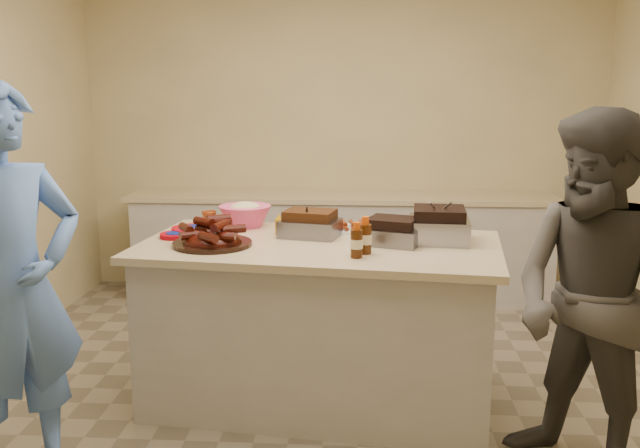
# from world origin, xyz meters

# --- Properties ---
(room) EXTENTS (4.50, 5.00, 2.70)m
(room) POSITION_xyz_m (0.00, 0.00, 0.00)
(room) COLOR beige
(room) RESTS_ON ground
(back_counter) EXTENTS (3.60, 0.64, 0.90)m
(back_counter) POSITION_xyz_m (0.00, 2.20, 0.45)
(back_counter) COLOR beige
(back_counter) RESTS_ON ground
(island) EXTENTS (2.11, 1.29, 0.95)m
(island) POSITION_xyz_m (-0.05, 0.12, 0.00)
(island) COLOR beige
(island) RESTS_ON ground
(rib_platter) EXTENTS (0.59, 0.59, 0.18)m
(rib_platter) POSITION_xyz_m (-0.64, 0.03, 0.95)
(rib_platter) COLOR #450E07
(rib_platter) RESTS_ON island
(pulled_pork_tray) EXTENTS (0.38, 0.32, 0.10)m
(pulled_pork_tray) POSITION_xyz_m (-0.12, 0.30, 0.95)
(pulled_pork_tray) COLOR #47230F
(pulled_pork_tray) RESTS_ON island
(brisket_tray) EXTENTS (0.37, 0.34, 0.09)m
(brisket_tray) POSITION_xyz_m (0.36, 0.13, 0.95)
(brisket_tray) COLOR black
(brisket_tray) RESTS_ON island
(roasting_pan) EXTENTS (0.35, 0.35, 0.13)m
(roasting_pan) POSITION_xyz_m (0.62, 0.21, 0.95)
(roasting_pan) COLOR gray
(roasting_pan) RESTS_ON island
(coleslaw_bowl) EXTENTS (0.36, 0.36, 0.22)m
(coleslaw_bowl) POSITION_xyz_m (-0.55, 0.57, 0.95)
(coleslaw_bowl) COLOR #EE4B86
(coleslaw_bowl) RESTS_ON island
(sausage_plate) EXTENTS (0.32, 0.32, 0.05)m
(sausage_plate) POSITION_xyz_m (0.08, 0.49, 0.95)
(sausage_plate) COLOR silver
(sausage_plate) RESTS_ON island
(mac_cheese_dish) EXTENTS (0.29, 0.23, 0.07)m
(mac_cheese_dish) POSITION_xyz_m (0.58, 0.48, 0.95)
(mac_cheese_dish) COLOR yellow
(mac_cheese_dish) RESTS_ON island
(bbq_bottle_a) EXTENTS (0.07, 0.07, 0.19)m
(bbq_bottle_a) POSITION_xyz_m (0.16, -0.19, 0.95)
(bbq_bottle_a) COLOR #3B1B07
(bbq_bottle_a) RESTS_ON island
(bbq_bottle_b) EXTENTS (0.07, 0.07, 0.20)m
(bbq_bottle_b) POSITION_xyz_m (0.21, -0.10, 0.95)
(bbq_bottle_b) COLOR #3B1B07
(bbq_bottle_b) RESTS_ON island
(mustard_bottle) EXTENTS (0.05, 0.05, 0.13)m
(mustard_bottle) POSITION_xyz_m (-0.30, 0.33, 0.95)
(mustard_bottle) COLOR #E09B00
(mustard_bottle) RESTS_ON island
(sauce_bowl) EXTENTS (0.15, 0.06, 0.15)m
(sauce_bowl) POSITION_xyz_m (-0.06, 0.26, 0.95)
(sauce_bowl) COLOR silver
(sauce_bowl) RESTS_ON island
(plate_stack_large) EXTENTS (0.30, 0.30, 0.03)m
(plate_stack_large) POSITION_xyz_m (-0.82, 0.36, 0.95)
(plate_stack_large) COLOR #A6010E
(plate_stack_large) RESTS_ON island
(plate_stack_small) EXTENTS (0.20, 0.20, 0.03)m
(plate_stack_small) POSITION_xyz_m (-0.89, 0.22, 0.95)
(plate_stack_small) COLOR #A6010E
(plate_stack_small) RESTS_ON island
(plastic_cup) EXTENTS (0.10, 0.10, 0.09)m
(plastic_cup) POSITION_xyz_m (-0.78, 0.60, 0.95)
(plastic_cup) COLOR #8B3A12
(plastic_cup) RESTS_ON island
(basket_stack) EXTENTS (0.24, 0.20, 0.11)m
(basket_stack) POSITION_xyz_m (-0.17, 0.47, 0.95)
(basket_stack) COLOR #A6010E
(basket_stack) RESTS_ON island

